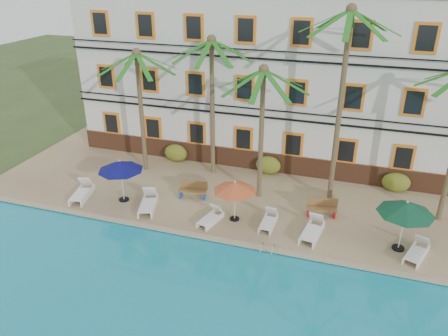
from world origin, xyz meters
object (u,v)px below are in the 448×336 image
(palm_b, at_px, (212,88))
(umbrella_green, at_px, (406,208))
(palm_c, at_px, (262,114))
(lounger_e, at_px, (312,230))
(lounger_c, at_px, (211,218))
(lounger_d, at_px, (269,221))
(lounger_b, at_px, (148,203))
(lounger_a, at_px, (82,192))
(palm_d, at_px, (343,85))
(umbrella_red, at_px, (235,187))
(bench_right, at_px, (322,207))
(bench_left, at_px, (193,190))
(lounger_f, at_px, (417,252))
(palm_a, at_px, (140,94))
(pool_ladder, at_px, (268,251))
(umbrella_blue, at_px, (120,166))

(palm_b, xyz_separation_m, umbrella_green, (10.40, -4.81, -3.11))
(palm_c, relative_size, lounger_e, 3.45)
(lounger_c, xyz_separation_m, lounger_d, (2.75, 0.58, 0.00))
(palm_c, xyz_separation_m, lounger_b, (-5.10, -3.07, -4.34))
(lounger_c, bearing_deg, lounger_a, 178.56)
(palm_d, relative_size, umbrella_red, 4.62)
(lounger_c, bearing_deg, bench_right, 24.52)
(lounger_c, xyz_separation_m, bench_left, (-1.74, 2.04, 0.22))
(palm_c, height_order, lounger_a, palm_c)
(lounger_c, bearing_deg, umbrella_green, 3.34)
(umbrella_red, relative_size, lounger_f, 1.13)
(palm_a, distance_m, bench_right, 11.87)
(palm_a, height_order, lounger_d, palm_a)
(palm_a, bearing_deg, palm_b, 11.84)
(palm_c, xyz_separation_m, umbrella_green, (7.05, -2.81, -2.58))
(umbrella_red, height_order, lounger_f, umbrella_red)
(lounger_c, xyz_separation_m, pool_ladder, (3.18, -1.45, -0.25))
(palm_a, xyz_separation_m, lounger_b, (2.32, -4.23, -4.43))
(palm_b, relative_size, lounger_d, 4.78)
(lounger_e, bearing_deg, umbrella_green, 2.22)
(umbrella_blue, xyz_separation_m, pool_ladder, (8.31, -2.05, -2.01))
(lounger_d, bearing_deg, umbrella_red, 179.42)
(umbrella_blue, distance_m, bench_left, 3.99)
(umbrella_red, bearing_deg, lounger_a, -177.25)
(lounger_c, bearing_deg, umbrella_red, 29.71)
(palm_b, bearing_deg, pool_ladder, -53.94)
(bench_right, distance_m, pool_ladder, 4.21)
(lounger_f, height_order, bench_left, bench_left)
(umbrella_green, bearing_deg, bench_left, 171.61)
(palm_b, distance_m, lounger_d, 8.19)
(umbrella_blue, distance_m, pool_ladder, 8.79)
(palm_d, bearing_deg, umbrella_blue, -161.24)
(palm_a, xyz_separation_m, umbrella_blue, (0.68, -3.86, -2.73))
(pool_ladder, bearing_deg, bench_right, 63.46)
(lounger_a, relative_size, lounger_d, 1.26)
(umbrella_red, bearing_deg, lounger_b, -175.56)
(palm_a, relative_size, lounger_a, 3.42)
(palm_c, xyz_separation_m, lounger_f, (7.76, -3.19, -4.38))
(lounger_e, bearing_deg, bench_left, 165.75)
(palm_c, bearing_deg, bench_left, -159.16)
(bench_right, bearing_deg, umbrella_blue, -170.53)
(palm_a, relative_size, palm_c, 1.02)
(umbrella_red, bearing_deg, umbrella_blue, 179.90)
(umbrella_blue, distance_m, lounger_b, 2.39)
(lounger_d, distance_m, bench_left, 4.73)
(bench_left, relative_size, pool_ladder, 2.09)
(lounger_a, height_order, bench_right, lounger_a)
(palm_d, distance_m, umbrella_red, 7.06)
(umbrella_blue, height_order, bench_left, umbrella_blue)
(lounger_e, relative_size, bench_left, 1.33)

